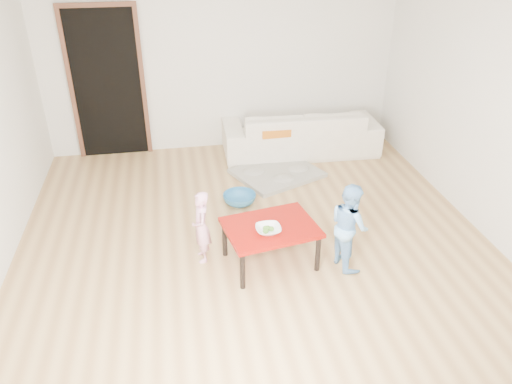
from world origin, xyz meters
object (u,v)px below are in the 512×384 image
object	(u,v)px
bowl	(268,230)
basin	(239,199)
red_table	(270,244)
child_blue	(349,226)
child_pink	(201,227)
sofa	(300,131)

from	to	relation	value
bowl	basin	size ratio (longest dim) A/B	0.60
red_table	child_blue	xyz separation A→B (m)	(0.75, -0.15, 0.23)
bowl	child_blue	distance (m)	0.79
basin	child_blue	bearing A→B (deg)	-57.28
red_table	child_pink	bearing A→B (deg)	164.53
red_table	child_pink	distance (m)	0.71
sofa	basin	size ratio (longest dim) A/B	5.57
bowl	child_pink	size ratio (longest dim) A/B	0.32
bowl	red_table	bearing A→B (deg)	67.22
basin	sofa	bearing A→B (deg)	50.73
bowl	basin	xyz separation A→B (m)	(-0.09, 1.32, -0.40)
sofa	child_blue	xyz separation A→B (m)	(-0.23, -2.71, 0.12)
child_pink	red_table	bearing A→B (deg)	71.35
red_table	sofa	bearing A→B (deg)	69.24
child_pink	child_blue	size ratio (longest dim) A/B	0.85
sofa	child_blue	bearing A→B (deg)	87.12
bowl	child_blue	bearing A→B (deg)	-3.10
child_pink	bowl	bearing A→B (deg)	61.81
child_pink	basin	xyz separation A→B (m)	(0.53, 1.03, -0.32)
child_blue	basin	bearing A→B (deg)	22.59
sofa	bowl	xyz separation A→B (m)	(-1.02, -2.67, 0.14)
basin	child_pink	bearing A→B (deg)	-117.20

